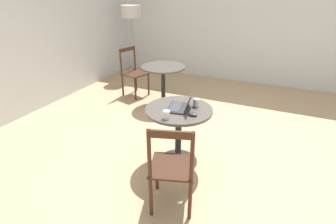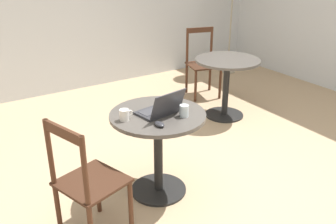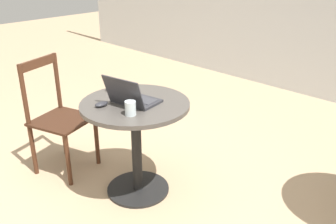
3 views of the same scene
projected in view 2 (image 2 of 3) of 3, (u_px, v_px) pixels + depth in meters
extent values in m
plane|color=tan|center=(210.00, 198.00, 3.15)|extent=(16.00, 16.00, 0.00)
cylinder|color=black|center=(159.00, 189.00, 3.26)|extent=(0.48, 0.48, 0.02)
cylinder|color=black|center=(158.00, 154.00, 3.12)|extent=(0.07, 0.07, 0.68)
cylinder|color=#4C4742|center=(158.00, 115.00, 2.97)|extent=(0.77, 0.77, 0.03)
cylinder|color=black|center=(224.00, 115.00, 4.72)|extent=(0.48, 0.48, 0.02)
cylinder|color=black|center=(226.00, 88.00, 4.58)|extent=(0.07, 0.07, 0.68)
cylinder|color=#4C4742|center=(228.00, 60.00, 4.44)|extent=(0.77, 0.77, 0.03)
cylinder|color=#472819|center=(98.00, 188.00, 2.92)|extent=(0.04, 0.04, 0.44)
cylinder|color=#472819|center=(131.00, 207.00, 2.70)|extent=(0.04, 0.04, 0.44)
cylinder|color=#472819|center=(58.00, 211.00, 2.66)|extent=(0.04, 0.04, 0.44)
cube|color=#3C2215|center=(92.00, 182.00, 2.59)|extent=(0.52, 0.52, 0.02)
cylinder|color=#472819|center=(50.00, 152.00, 2.47)|extent=(0.04, 0.04, 0.48)
cylinder|color=#472819|center=(85.00, 171.00, 2.26)|extent=(0.04, 0.04, 0.48)
cube|color=#472819|center=(63.00, 132.00, 2.28)|extent=(0.14, 0.38, 0.07)
cylinder|color=#472819|center=(220.00, 84.00, 5.17)|extent=(0.04, 0.04, 0.44)
cylinder|color=#472819|center=(196.00, 86.00, 5.08)|extent=(0.04, 0.04, 0.44)
cylinder|color=#472819|center=(210.00, 76.00, 5.49)|extent=(0.04, 0.04, 0.44)
cylinder|color=#472819|center=(187.00, 78.00, 5.40)|extent=(0.04, 0.04, 0.44)
cube|color=#3C2215|center=(204.00, 65.00, 5.19)|extent=(0.51, 0.51, 0.02)
cylinder|color=#472819|center=(211.00, 44.00, 5.30)|extent=(0.04, 0.04, 0.48)
cylinder|color=#472819|center=(187.00, 45.00, 5.20)|extent=(0.04, 0.04, 0.48)
cube|color=#472819|center=(200.00, 30.00, 5.17)|extent=(0.38, 0.13, 0.07)
cylinder|color=#9E937F|center=(228.00, 71.00, 6.42)|extent=(0.26, 0.26, 0.02)
cylinder|color=#9E937F|center=(230.00, 31.00, 6.15)|extent=(0.02, 0.02, 1.37)
cube|color=#2D2D33|center=(157.00, 112.00, 2.98)|extent=(0.34, 0.26, 0.02)
cube|color=#38383D|center=(155.00, 110.00, 2.99)|extent=(0.28, 0.16, 0.00)
cube|color=#2D2D33|center=(168.00, 104.00, 2.84)|extent=(0.32, 0.12, 0.20)
cube|color=black|center=(168.00, 104.00, 2.84)|extent=(0.29, 0.11, 0.18)
ellipsoid|color=#2D2D33|center=(159.00, 124.00, 2.75)|extent=(0.06, 0.10, 0.03)
cylinder|color=silver|center=(124.00, 115.00, 2.83)|extent=(0.07, 0.07, 0.09)
torus|color=silver|center=(130.00, 113.00, 2.85)|extent=(0.05, 0.01, 0.05)
cylinder|color=silver|center=(184.00, 111.00, 2.90)|extent=(0.07, 0.07, 0.09)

